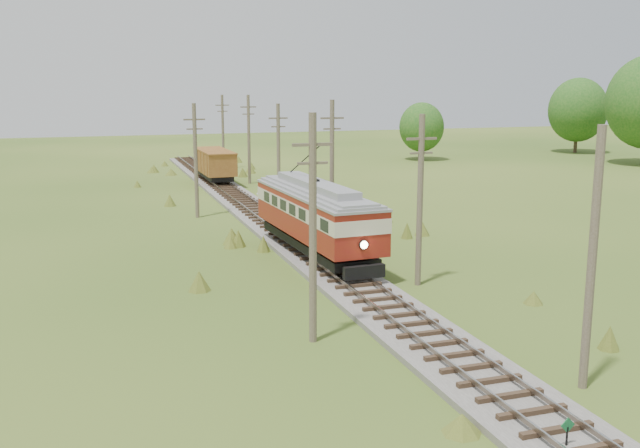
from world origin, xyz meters
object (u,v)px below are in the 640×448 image
object	(u,v)px
streetcar	(316,212)
gravel_pile	(276,187)
gondola	(215,163)
switch_marker	(567,432)

from	to	relation	value
streetcar	gravel_pile	world-z (taller)	streetcar
gondola	gravel_pile	size ratio (longest dim) A/B	2.38
gondola	gravel_pile	world-z (taller)	gondola
switch_marker	gravel_pile	world-z (taller)	gravel_pile
streetcar	gravel_pile	bearing A→B (deg)	77.41
gravel_pile	gondola	bearing A→B (deg)	117.49
switch_marker	gondola	bearing A→B (deg)	89.80
switch_marker	streetcar	xyz separation A→B (m)	(0.20, 23.10, 2.16)
switch_marker	gondola	world-z (taller)	gondola
switch_marker	gravel_pile	size ratio (longest dim) A/B	0.29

